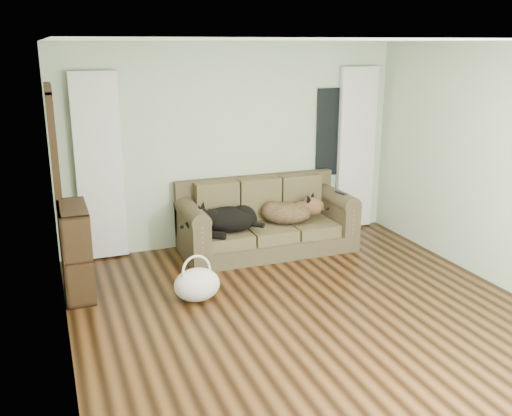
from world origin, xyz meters
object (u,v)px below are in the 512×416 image
object	(u,v)px
dog_black_lab	(225,221)
bookshelf	(76,249)
dog_shepherd	(289,212)
sofa	(267,217)
tote_bag	(197,286)

from	to	relation	value
dog_black_lab	bookshelf	distance (m)	1.84
dog_shepherd	sofa	bearing A→B (deg)	28.25
sofa	dog_shepherd	world-z (taller)	sofa
dog_black_lab	sofa	bearing A→B (deg)	19.14
dog_black_lab	tote_bag	world-z (taller)	dog_black_lab
dog_black_lab	bookshelf	xyz separation A→B (m)	(-1.79, -0.44, 0.02)
tote_bag	bookshelf	world-z (taller)	bookshelf
dog_black_lab	bookshelf	bearing A→B (deg)	-154.49
sofa	dog_black_lab	xyz separation A→B (m)	(-0.59, -0.08, 0.03)
tote_bag	bookshelf	size ratio (longest dim) A/B	0.50
dog_shepherd	bookshelf	distance (m)	2.71
sofa	tote_bag	bearing A→B (deg)	-137.36
bookshelf	dog_shepherd	bearing A→B (deg)	5.65
dog_black_lab	dog_shepherd	xyz separation A→B (m)	(0.88, 0.06, 0.01)
dog_shepherd	bookshelf	size ratio (longest dim) A/B	0.70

